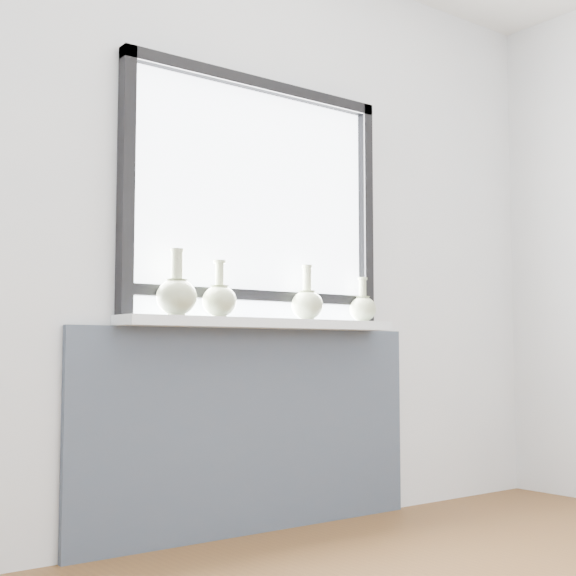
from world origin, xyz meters
TOP-DOWN VIEW (x-y plane):
  - back_wall at (0.00, 1.81)m, footprint 3.60×0.02m
  - apron_panel at (0.00, 1.78)m, footprint 1.70×0.03m
  - windowsill at (0.00, 1.71)m, footprint 1.32×0.18m
  - window at (0.00, 1.77)m, footprint 1.30×0.06m
  - vase_a at (-0.44, 1.68)m, footprint 0.16×0.16m
  - vase_b at (-0.24, 1.69)m, footprint 0.14×0.14m
  - vase_c at (0.22, 1.70)m, footprint 0.14×0.14m
  - vase_d at (0.56, 1.71)m, footprint 0.13×0.13m

SIDE VIEW (x-z plane):
  - apron_panel at x=0.00m, z-range 0.00..0.86m
  - windowsill at x=0.00m, z-range 0.86..0.90m
  - vase_d at x=0.56m, z-range 0.86..1.07m
  - vase_b at x=-0.24m, z-range 0.86..1.09m
  - vase_c at x=0.22m, z-range 0.85..1.10m
  - vase_a at x=-0.44m, z-range 0.85..1.11m
  - back_wall at x=0.00m, z-range 0.00..2.60m
  - window at x=0.00m, z-range 0.92..1.97m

